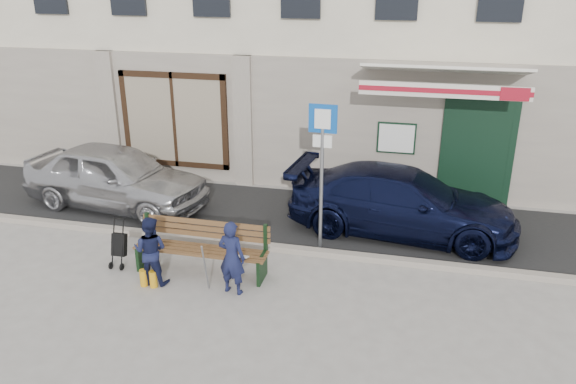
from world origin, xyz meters
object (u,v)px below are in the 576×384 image
(car_navy, at_px, (402,202))
(man, at_px, (232,258))
(stroller, at_px, (119,246))
(car_silver, at_px, (116,176))
(woman, at_px, (150,251))
(parking_sign, at_px, (322,154))
(bench, at_px, (199,249))

(car_navy, height_order, man, car_navy)
(man, distance_m, stroller, 2.35)
(car_navy, bearing_deg, stroller, 123.98)
(car_silver, height_order, woman, car_silver)
(parking_sign, height_order, man, parking_sign)
(car_navy, distance_m, stroller, 5.58)
(car_navy, relative_size, stroller, 5.19)
(man, distance_m, woman, 1.45)
(parking_sign, bearing_deg, stroller, -152.60)
(man, relative_size, woman, 1.06)
(car_silver, bearing_deg, man, -120.16)
(man, xyz_separation_m, woman, (-1.45, -0.01, -0.04))
(car_silver, xyz_separation_m, car_navy, (6.36, 0.11, -0.06))
(parking_sign, bearing_deg, man, -116.85)
(woman, distance_m, stroller, 0.97)
(car_navy, bearing_deg, woman, 132.75)
(parking_sign, distance_m, woman, 3.50)
(bench, bearing_deg, woman, -141.39)
(bench, xyz_separation_m, man, (0.80, -0.51, 0.19))
(bench, bearing_deg, parking_sign, 37.22)
(car_silver, xyz_separation_m, woman, (2.30, -2.95, -0.11))
(car_navy, bearing_deg, man, 145.16)
(car_silver, distance_m, bench, 3.83)
(parking_sign, bearing_deg, bench, -139.85)
(bench, relative_size, stroller, 2.70)
(man, bearing_deg, woman, 9.98)
(car_navy, height_order, woman, car_navy)
(parking_sign, height_order, stroller, parking_sign)
(parking_sign, height_order, bench, parking_sign)
(car_silver, xyz_separation_m, man, (3.75, -2.94, -0.08))
(car_navy, xyz_separation_m, man, (-2.61, -3.05, -0.02))
(car_navy, height_order, parking_sign, parking_sign)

